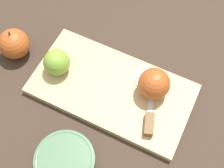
{
  "coord_description": "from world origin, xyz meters",
  "views": [
    {
      "loc": [
        0.11,
        -0.36,
        0.77
      ],
      "look_at": [
        0.0,
        0.0,
        0.04
      ],
      "focal_mm": 50.0,
      "sensor_mm": 36.0,
      "label": 1
    }
  ],
  "objects": [
    {
      "name": "cutting_board",
      "position": [
        0.0,
        0.0,
        0.01
      ],
      "size": [
        0.46,
        0.29,
        0.02
      ],
      "color": "tan",
      "rests_on": "ground_plane"
    },
    {
      "name": "bowl",
      "position": [
        -0.05,
        -0.22,
        0.02
      ],
      "size": [
        0.15,
        0.15,
        0.04
      ],
      "color": "#4C704C",
      "rests_on": "ground_plane"
    },
    {
      "name": "knife",
      "position": [
        0.12,
        -0.07,
        0.03
      ],
      "size": [
        0.04,
        0.14,
        0.02
      ],
      "rotation": [
        0.0,
        0.0,
        1.73
      ],
      "color": "silver",
      "rests_on": "cutting_board"
    },
    {
      "name": "ground_plane",
      "position": [
        0.0,
        0.0,
        0.0
      ],
      "size": [
        4.0,
        4.0,
        0.0
      ],
      "primitive_type": "plane",
      "color": "#38281E"
    },
    {
      "name": "apple_slice",
      "position": [
        0.08,
        0.05,
        0.02
      ],
      "size": [
        0.06,
        0.06,
        0.0
      ],
      "color": "beige",
      "rests_on": "cutting_board"
    },
    {
      "name": "apple_half_left",
      "position": [
        -0.16,
        0.01,
        0.06
      ],
      "size": [
        0.07,
        0.07,
        0.07
      ],
      "rotation": [
        0.0,
        0.0,
        0.4
      ],
      "color": "olive",
      "rests_on": "cutting_board"
    },
    {
      "name": "apple_half_right",
      "position": [
        0.11,
        0.02,
        0.06
      ],
      "size": [
        0.08,
        0.08,
        0.08
      ],
      "rotation": [
        0.0,
        0.0,
        3.91
      ],
      "color": "#AD4C1E",
      "rests_on": "cutting_board"
    },
    {
      "name": "apple_whole",
      "position": [
        -0.3,
        0.04,
        0.04
      ],
      "size": [
        0.09,
        0.09,
        0.1
      ],
      "color": "#AD4C1E",
      "rests_on": "ground_plane"
    }
  ]
}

